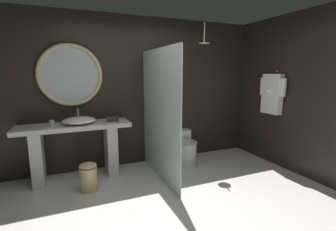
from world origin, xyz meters
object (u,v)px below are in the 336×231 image
round_wall_mirror (70,75)px  hanging_bathrobe (272,93)px  tumbler_cup (52,123)px  tissue_box (113,119)px  rain_shower_head (204,41)px  toilet (184,149)px  vessel_sink (79,120)px  waste_bin (88,176)px

round_wall_mirror → hanging_bathrobe: bearing=-15.8°
tumbler_cup → tissue_box: 0.89m
tumbler_cup → round_wall_mirror: size_ratio=0.09×
tissue_box → rain_shower_head: (1.62, -0.07, 1.27)m
tissue_box → rain_shower_head: size_ratio=0.48×
hanging_bathrobe → toilet: (-1.43, 0.60, -1.02)m
vessel_sink → tissue_box: vessel_sink is taller
vessel_sink → tumbler_cup: vessel_sink is taller
hanging_bathrobe → waste_bin: 3.32m
tumbler_cup → hanging_bathrobe: 3.64m
round_wall_mirror → toilet: size_ratio=1.62×
tissue_box → rain_shower_head: bearing=-2.4°
tumbler_cup → toilet: tumbler_cup is taller
round_wall_mirror → rain_shower_head: bearing=-8.6°
waste_bin → rain_shower_head: bearing=11.0°
round_wall_mirror → rain_shower_head: (2.20, -0.33, 0.58)m
vessel_sink → round_wall_mirror: 0.73m
tissue_box → rain_shower_head: rain_shower_head is taller
toilet → waste_bin: (-1.70, -0.41, -0.07)m
tissue_box → rain_shower_head: 2.06m
toilet → rain_shower_head: bearing=-1.3°
rain_shower_head → round_wall_mirror: bearing=171.4°
waste_bin → hanging_bathrobe: bearing=-3.4°
round_wall_mirror → waste_bin: bearing=-80.2°
hanging_bathrobe → round_wall_mirror: bearing=164.2°
tissue_box → waste_bin: bearing=-133.9°
round_wall_mirror → hanging_bathrobe: round_wall_mirror is taller
vessel_sink → tumbler_cup: size_ratio=5.41×
tumbler_cup → round_wall_mirror: (0.31, 0.27, 0.69)m
tumbler_cup → waste_bin: 0.96m
tissue_box → hanging_bathrobe: 2.78m
round_wall_mirror → vessel_sink: bearing=-75.1°
toilet → round_wall_mirror: bearing=170.0°
rain_shower_head → toilet: bearing=178.7°
vessel_sink → rain_shower_head: (2.13, -0.07, 1.26)m
vessel_sink → round_wall_mirror: size_ratio=0.51×
tissue_box → toilet: bearing=-2.7°
rain_shower_head → waste_bin: 2.90m
hanging_bathrobe → waste_bin: size_ratio=1.90×
round_wall_mirror → rain_shower_head: rain_shower_head is taller
round_wall_mirror → waste_bin: round_wall_mirror is taller
tumbler_cup → round_wall_mirror: bearing=41.4°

